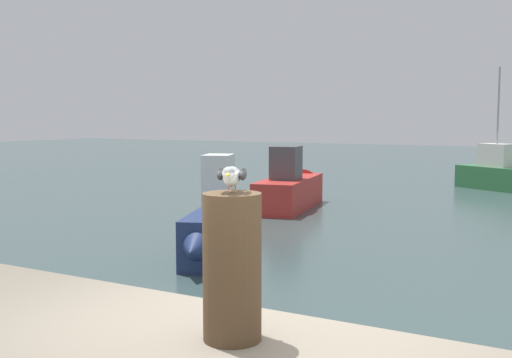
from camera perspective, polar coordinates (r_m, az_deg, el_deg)
name	(u,v)px	position (r m, az deg, el deg)	size (l,w,h in m)	color
mooring_post	(232,267)	(3.20, -2.21, -8.09)	(0.30, 0.30, 0.76)	#4C3823
seagull	(232,176)	(3.12, -2.25, 0.32)	(0.21, 0.37, 0.14)	tan
boat_red	(293,188)	(19.38, 3.40, -0.83)	(2.09, 4.99, 1.96)	#B72D28
boat_navy	(215,226)	(12.35, -3.84, -4.35)	(2.03, 3.78, 2.02)	navy
boat_green	(511,176)	(25.24, 22.42, 0.28)	(4.48, 3.25, 4.72)	#2D6B3D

